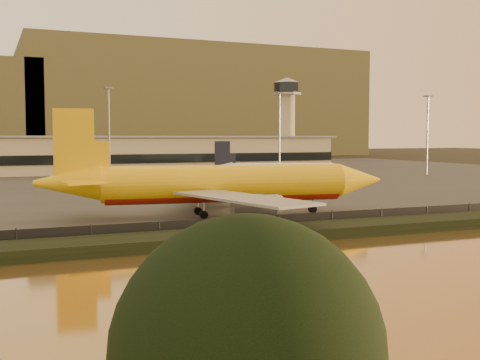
# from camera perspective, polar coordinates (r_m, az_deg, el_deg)

# --- Properties ---
(ground) EXTENTS (900.00, 900.00, 0.00)m
(ground) POSITION_cam_1_polar(r_m,az_deg,el_deg) (92.52, 3.42, -3.63)
(ground) COLOR black
(ground) RESTS_ON ground
(embankment) EXTENTS (320.00, 7.00, 1.40)m
(embankment) POSITION_cam_1_polar(r_m,az_deg,el_deg) (77.74, 9.04, -4.63)
(embankment) COLOR black
(embankment) RESTS_ON ground
(tarmac) EXTENTS (320.00, 220.00, 0.20)m
(tarmac) POSITION_cam_1_polar(r_m,az_deg,el_deg) (182.12, -10.03, 0.17)
(tarmac) COLOR #2D2D2D
(tarmac) RESTS_ON ground
(perimeter_fence) EXTENTS (300.00, 0.05, 2.20)m
(perimeter_fence) POSITION_cam_1_polar(r_m,az_deg,el_deg) (81.03, 7.54, -3.83)
(perimeter_fence) COLOR black
(perimeter_fence) RESTS_ON tarmac
(terminal_building) EXTENTS (202.00, 25.00, 12.60)m
(terminal_building) POSITION_cam_1_polar(r_m,az_deg,el_deg) (209.34, -15.83, 2.27)
(terminal_building) COLOR tan
(terminal_building) RESTS_ON tarmac
(control_tower) EXTENTS (11.20, 11.20, 35.50)m
(control_tower) POSITION_cam_1_polar(r_m,az_deg,el_deg) (240.36, 4.46, 6.31)
(control_tower) COLOR tan
(control_tower) RESTS_ON tarmac
(apron_light_masts) EXTENTS (152.20, 12.20, 25.40)m
(apron_light_masts) POSITION_cam_1_polar(r_m,az_deg,el_deg) (166.72, -3.48, 5.23)
(apron_light_masts) COLOR slate
(apron_light_masts) RESTS_ON tarmac
(distant_hills) EXTENTS (470.00, 160.00, 70.00)m
(distant_hills) POSITION_cam_1_polar(r_m,az_deg,el_deg) (422.93, -20.45, 6.43)
(distant_hills) COLOR brown
(distant_hills) RESTS_ON ground
(dhl_cargo_jet) EXTENTS (54.72, 53.05, 16.36)m
(dhl_cargo_jet) POSITION_cam_1_polar(r_m,az_deg,el_deg) (92.92, -1.99, -0.44)
(dhl_cargo_jet) COLOR yellow
(dhl_cargo_jet) RESTS_ON tarmac
(white_narrowbody_jet) EXTENTS (38.03, 36.26, 11.12)m
(white_narrowbody_jet) POSITION_cam_1_polar(r_m,az_deg,el_deg) (159.73, 3.77, 0.91)
(white_narrowbody_jet) COLOR silver
(white_narrowbody_jet) RESTS_ON tarmac
(gse_vehicle_yellow) EXTENTS (4.67, 2.25, 2.07)m
(gse_vehicle_yellow) POSITION_cam_1_polar(r_m,az_deg,el_deg) (116.62, 1.40, -1.40)
(gse_vehicle_yellow) COLOR yellow
(gse_vehicle_yellow) RESTS_ON tarmac
(gse_vehicle_white) EXTENTS (4.40, 3.22, 1.81)m
(gse_vehicle_white) POSITION_cam_1_polar(r_m,az_deg,el_deg) (117.34, -10.22, -1.50)
(gse_vehicle_white) COLOR silver
(gse_vehicle_white) RESTS_ON tarmac
(shore_tree) EXTENTS (7.86, 7.29, 10.48)m
(shore_tree) POSITION_cam_1_polar(r_m,az_deg,el_deg) (16.91, 1.65, -16.26)
(shore_tree) COLOR black
(shore_tree) RESTS_ON ground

